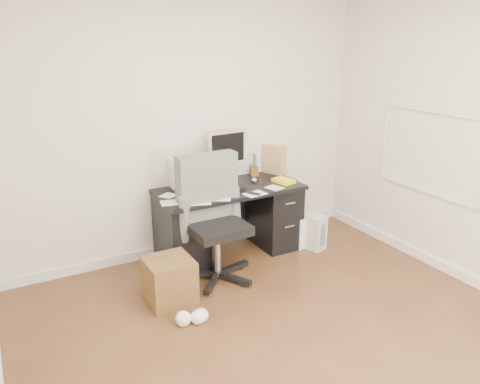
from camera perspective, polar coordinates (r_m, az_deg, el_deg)
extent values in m
plane|color=#4A2917|center=(3.76, 6.83, -18.16)|extent=(4.00, 4.00, 0.00)
cube|color=beige|center=(4.85, -6.45, 7.88)|extent=(4.00, 0.02, 2.70)
cube|color=silver|center=(5.24, -5.87, -6.25)|extent=(4.00, 0.03, 0.10)
cube|color=silver|center=(5.01, 25.97, -9.42)|extent=(0.03, 4.00, 0.10)
cube|color=black|center=(4.82, -1.29, 0.32)|extent=(1.50, 0.70, 0.04)
cube|color=black|center=(4.75, -7.17, -5.00)|extent=(0.40, 0.60, 0.71)
cube|color=black|center=(5.21, 4.11, -2.68)|extent=(0.40, 0.60, 0.71)
cube|color=black|center=(5.19, -2.96, -1.56)|extent=(0.70, 0.03, 0.51)
cube|color=black|center=(4.74, -1.80, 0.38)|extent=(0.42, 0.19, 0.02)
sphere|color=silver|center=(4.96, 1.73, 1.43)|extent=(0.07, 0.07, 0.06)
cylinder|color=navy|center=(4.51, -6.93, 0.51)|extent=(0.10, 0.10, 0.21)
cube|color=silver|center=(4.77, -7.91, 2.11)|extent=(0.12, 0.27, 0.31)
cube|color=#AB7E53|center=(5.30, 4.14, 3.98)|extent=(0.23, 0.30, 0.32)
cube|color=yellow|center=(5.01, 5.39, 1.40)|extent=(0.21, 0.25, 0.04)
cube|color=beige|center=(5.25, 8.37, -4.60)|extent=(0.26, 0.41, 0.38)
cube|color=silver|center=(5.25, 7.83, -4.71)|extent=(0.29, 0.23, 0.36)
cube|color=#452914|center=(4.23, -8.58, -10.56)|extent=(0.40, 0.40, 0.40)
cube|color=slate|center=(4.62, -8.23, -9.26)|extent=(0.41, 0.38, 0.20)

